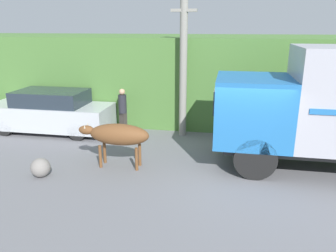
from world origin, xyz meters
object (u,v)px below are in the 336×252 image
(parked_suv, at_px, (50,112))
(pedestrian_on_hill, at_px, (123,109))
(utility_pole, at_px, (183,65))
(roadside_rock, at_px, (41,168))
(brown_cow, at_px, (118,135))

(parked_suv, relative_size, pedestrian_on_hill, 2.76)
(parked_suv, height_order, pedestrian_on_hill, pedestrian_on_hill)
(utility_pole, xyz_separation_m, roadside_rock, (-3.31, -4.30, -2.38))
(parked_suv, bearing_deg, pedestrian_on_hill, 11.40)
(roadside_rock, bearing_deg, parked_suv, 115.40)
(utility_pole, distance_m, roadside_rock, 5.93)
(utility_pole, bearing_deg, brown_cow, -113.74)
(parked_suv, distance_m, utility_pole, 5.44)
(roadside_rock, bearing_deg, utility_pole, 52.39)
(parked_suv, distance_m, pedestrian_on_hill, 2.84)
(brown_cow, bearing_deg, parked_suv, 152.85)
(roadside_rock, bearing_deg, brown_cow, 29.24)
(utility_pole, bearing_deg, parked_suv, -173.72)
(brown_cow, distance_m, roadside_rock, 2.27)
(brown_cow, xyz_separation_m, pedestrian_on_hill, (-0.85, 3.07, -0.01))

